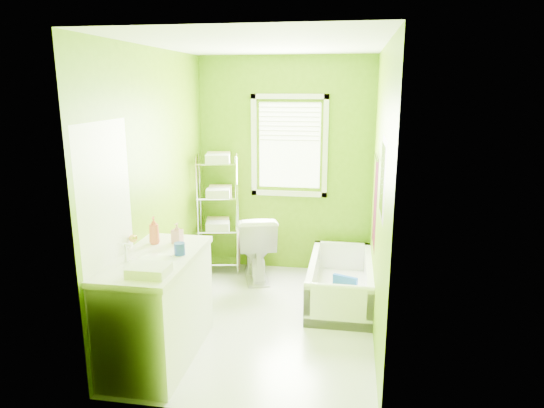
% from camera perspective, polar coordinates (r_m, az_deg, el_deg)
% --- Properties ---
extents(ground, '(2.90, 2.90, 0.00)m').
position_cam_1_polar(ground, '(4.93, -0.89, -13.40)').
color(ground, silver).
rests_on(ground, ground).
extents(room_envelope, '(2.14, 2.94, 2.62)m').
position_cam_1_polar(room_envelope, '(4.45, -0.97, 4.63)').
color(room_envelope, '#5D8D06').
rests_on(room_envelope, ground).
extents(window, '(0.92, 0.05, 1.22)m').
position_cam_1_polar(window, '(5.83, 2.06, 7.46)').
color(window, white).
rests_on(window, ground).
extents(door, '(0.09, 0.80, 2.00)m').
position_cam_1_polar(door, '(3.99, -18.50, -5.25)').
color(door, white).
rests_on(door, ground).
extents(right_wall_decor, '(0.04, 1.48, 1.17)m').
position_cam_1_polar(right_wall_decor, '(4.41, 12.37, 1.22)').
color(right_wall_decor, '#3A060F').
rests_on(right_wall_decor, ground).
extents(bathtub, '(0.66, 1.41, 0.45)m').
position_cam_1_polar(bathtub, '(5.31, 8.01, -9.74)').
color(bathtub, white).
rests_on(bathtub, ground).
extents(toilet, '(0.65, 0.88, 0.80)m').
position_cam_1_polar(toilet, '(5.78, -1.94, -4.95)').
color(toilet, white).
rests_on(toilet, ground).
extents(vanity, '(0.62, 1.21, 1.15)m').
position_cam_1_polar(vanity, '(4.22, -13.31, -11.46)').
color(vanity, white).
rests_on(vanity, ground).
extents(wire_shelf_unit, '(0.54, 0.43, 1.48)m').
position_cam_1_polar(wire_shelf_unit, '(5.88, -6.19, 0.32)').
color(wire_shelf_unit, silver).
rests_on(wire_shelf_unit, ground).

